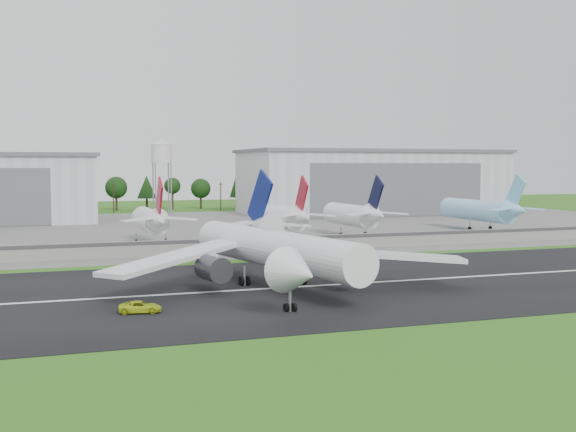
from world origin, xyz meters
name	(u,v)px	position (x,y,z in m)	size (l,w,h in m)	color
ground	(401,293)	(0.00, 0.00, 0.00)	(600.00, 600.00, 0.00)	#2F5D16
runway	(372,283)	(0.00, 10.00, 0.05)	(320.00, 60.00, 0.10)	black
runway_centerline	(372,282)	(0.00, 10.00, 0.11)	(220.00, 1.00, 0.02)	white
apron	(214,228)	(0.00, 120.00, 0.05)	(320.00, 150.00, 0.10)	slate
blast_fence	(282,244)	(0.00, 54.99, 1.81)	(240.00, 0.61, 3.50)	gray
hangar_east	(372,182)	(75.00, 164.92, 12.63)	(102.00, 47.00, 25.20)	silver
water_tower	(162,151)	(-5.00, 185.00, 24.55)	(8.40, 8.40, 29.40)	#99999E
utility_poles	(169,212)	(0.00, 200.00, 0.00)	(230.00, 3.00, 12.00)	black
treeline	(163,210)	(0.00, 215.00, 0.00)	(320.00, 16.00, 22.00)	black
main_airliner	(275,258)	(-16.60, 9.57, 4.89)	(56.05, 58.89, 18.17)	white
ground_vehicle	(140,307)	(-38.67, -1.99, 0.86)	(2.52, 5.46, 1.52)	#B2C917
parked_jet_red_a	(152,220)	(-25.36, 76.55, 6.09)	(7.36, 31.29, 16.59)	white
parked_jet_red_b	(286,217)	(8.17, 76.56, 6.17)	(7.36, 31.29, 16.68)	white
parked_jet_navy	(356,215)	(27.50, 76.56, 6.18)	(7.36, 31.29, 16.69)	white
parked_jet_skyblue	(483,210)	(69.91, 81.59, 6.30)	(7.36, 37.29, 16.86)	#93D5FE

